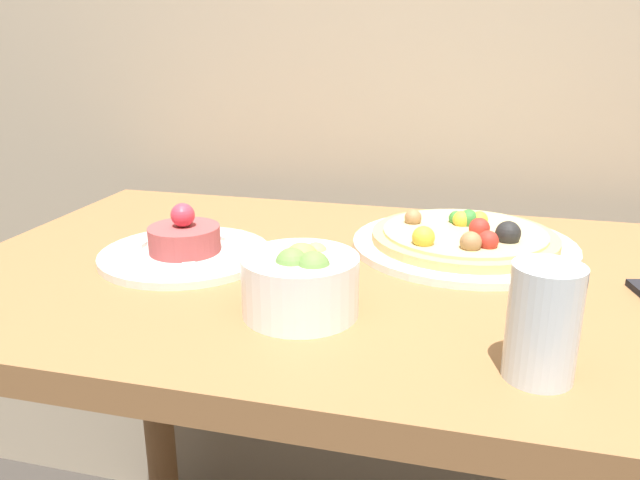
% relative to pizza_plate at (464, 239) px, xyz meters
% --- Properties ---
extents(dining_table, '(1.09, 0.63, 0.79)m').
position_rel_pizza_plate_xyz_m(dining_table, '(-0.10, -0.12, -0.15)').
color(dining_table, olive).
rests_on(dining_table, ground_plane).
extents(pizza_plate, '(0.31, 0.31, 0.05)m').
position_rel_pizza_plate_xyz_m(pizza_plate, '(0.00, 0.00, 0.00)').
color(pizza_plate, silver).
rests_on(pizza_plate, dining_table).
extents(tartare_plate, '(0.23, 0.23, 0.08)m').
position_rel_pizza_plate_xyz_m(tartare_plate, '(-0.36, -0.13, 0.00)').
color(tartare_plate, silver).
rests_on(tartare_plate, dining_table).
extents(small_bowl, '(0.12, 0.12, 0.08)m').
position_rel_pizza_plate_xyz_m(small_bowl, '(-0.16, -0.26, 0.02)').
color(small_bowl, white).
rests_on(small_bowl, dining_table).
extents(drinking_glass, '(0.06, 0.06, 0.10)m').
position_rel_pizza_plate_xyz_m(drinking_glass, '(0.07, -0.33, 0.04)').
color(drinking_glass, silver).
rests_on(drinking_glass, dining_table).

